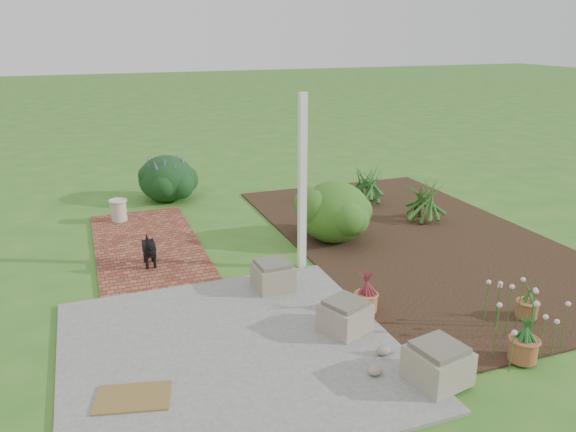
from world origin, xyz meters
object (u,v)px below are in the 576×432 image
object	(u,v)px
stone_trough_near	(438,365)
evergreen_shrub	(334,210)
cream_ceramic_urn	(119,210)
black_dog	(149,249)

from	to	relation	value
stone_trough_near	evergreen_shrub	world-z (taller)	evergreen_shrub
stone_trough_near	cream_ceramic_urn	bearing A→B (deg)	112.38
black_dog	cream_ceramic_urn	distance (m)	2.30
stone_trough_near	evergreen_shrub	size ratio (longest dim) A/B	0.44
evergreen_shrub	cream_ceramic_urn	bearing A→B (deg)	145.89
black_dog	evergreen_shrub	world-z (taller)	evergreen_shrub
evergreen_shrub	black_dog	bearing A→B (deg)	-177.87
stone_trough_near	black_dog	distance (m)	4.41
cream_ceramic_urn	evergreen_shrub	bearing A→B (deg)	-34.11
evergreen_shrub	stone_trough_near	bearing A→B (deg)	-100.25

